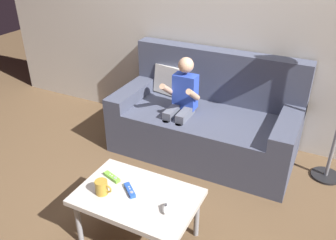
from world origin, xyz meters
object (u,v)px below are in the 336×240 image
Objects in this scene: coffee_mug at (102,187)px; nunchuk_white at (166,208)px; coffee_table at (137,200)px; person_seated_on_couch at (181,103)px; couch at (206,120)px; game_remote_blue_near_edge at (130,190)px; game_remote_lime_far_corner at (112,177)px.

nunchuk_white is at bearing 5.29° from coffee_mug.
nunchuk_white reaches higher than coffee_table.
person_seated_on_couch reaches higher than coffee_mug.
coffee_mug is (-0.19, -1.33, 0.12)m from couch.
couch reaches higher than game_remote_blue_near_edge.
couch is 13.82× the size of coffee_mug.
coffee_table is (0.01, -1.25, 0.04)m from couch.
game_remote_blue_near_edge reaches higher than coffee_table.
coffee_table is 0.08m from game_remote_blue_near_edge.
nunchuk_white reaches higher than game_remote_lime_far_corner.
coffee_mug reaches higher than coffee_table.
game_remote_blue_near_edge is (-0.06, 0.01, 0.05)m from coffee_table.
person_seated_on_couch is at bearing 88.76° from coffee_mug.
person_seated_on_couch reaches higher than game_remote_lime_far_corner.
couch is 11.30× the size of game_remote_lime_far_corner.
coffee_mug is at bearing -174.71° from nunchuk_white.
game_remote_blue_near_edge is 0.18m from coffee_mug.
coffee_table is at bearing -6.78° from game_remote_blue_near_edge.
game_remote_lime_far_corner is at bearing 166.59° from nunchuk_white.
game_remote_blue_near_edge is at bearing -83.29° from person_seated_on_couch.
coffee_mug is (-0.02, -1.15, -0.10)m from person_seated_on_couch.
game_remote_lime_far_corner is at bearing -100.79° from couch.
person_seated_on_couch is 7.73× the size of coffee_mug.
game_remote_blue_near_edge is at bearing 170.05° from nunchuk_white.
person_seated_on_couch is 1.15m from coffee_mug.
game_remote_blue_near_edge and game_remote_lime_far_corner have the same top height.
couch is 12.54× the size of game_remote_blue_near_edge.
game_remote_blue_near_edge is 1.30× the size of nunchuk_white.
nunchuk_white is at bearing -79.48° from couch.
person_seated_on_couch is at bearing 96.71° from game_remote_blue_near_edge.
person_seated_on_couch is 6.32× the size of game_remote_lime_far_corner.
couch is 1.24m from game_remote_blue_near_edge.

